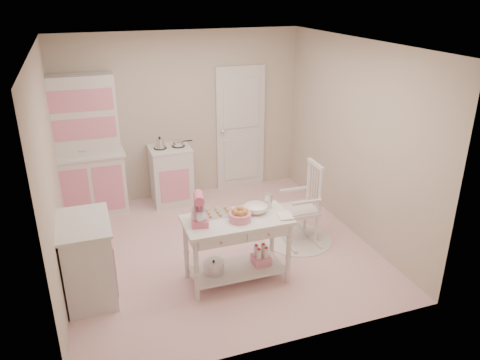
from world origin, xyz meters
name	(u,v)px	position (x,y,z in m)	size (l,w,h in m)	color
room_shell	(217,127)	(0.00, 0.00, 1.65)	(3.84, 3.84, 2.62)	pink
door	(240,129)	(0.95, 1.87, 1.02)	(0.82, 0.05, 2.04)	silver
hutch	(86,147)	(-1.49, 1.66, 1.04)	(1.06, 0.50, 2.08)	silver
stove	(171,175)	(-0.29, 1.61, 0.46)	(0.62, 0.57, 0.92)	silver
base_cabinet	(88,259)	(-1.63, -0.49, 0.46)	(0.54, 0.84, 0.92)	silver
lace_rug	(298,239)	(1.07, -0.14, 0.01)	(0.92, 0.92, 0.01)	white
rocking_chair	(300,203)	(1.07, -0.14, 0.55)	(0.48, 0.72, 1.10)	silver
work_table	(237,250)	(-0.01, -0.74, 0.40)	(1.20, 0.60, 0.80)	silver
stand_mixer	(199,210)	(-0.43, -0.72, 0.97)	(0.20, 0.28, 0.34)	#EB638A
cookie_tray	(219,213)	(-0.16, -0.56, 0.81)	(0.34, 0.24, 0.02)	silver
bread_basket	(240,217)	(0.01, -0.79, 0.85)	(0.25, 0.25, 0.09)	pink
mixing_bowl	(256,209)	(0.25, -0.66, 0.84)	(0.27, 0.27, 0.08)	white
metal_pitcher	(268,200)	(0.43, -0.58, 0.89)	(0.10, 0.10, 0.17)	silver
recipe_book	(278,216)	(0.44, -0.86, 0.81)	(0.15, 0.21, 0.02)	white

